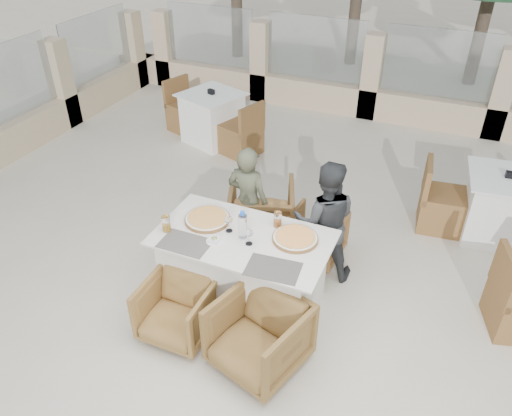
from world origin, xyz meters
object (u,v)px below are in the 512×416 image
at_px(beer_glass_left, 166,224).
at_px(armchair_near_right, 259,335).
at_px(armchair_far_left, 261,211).
at_px(wine_glass_near, 249,236).
at_px(diner_left, 248,202).
at_px(bg_table_b, 500,207).
at_px(water_bottle, 243,225).
at_px(bg_table_a, 212,118).
at_px(pizza_right, 295,237).
at_px(beer_glass_right, 278,219).
at_px(pizza_left, 207,218).
at_px(wine_glass_centre, 229,223).
at_px(dining_table, 243,269).
at_px(armchair_far_right, 316,236).
at_px(olive_dish, 214,240).
at_px(diner_right, 325,221).
at_px(armchair_near_left, 178,309).

xyz_separation_m(beer_glass_left, armchair_near_right, (1.12, -0.45, -0.52)).
bearing_deg(armchair_far_left, wine_glass_near, 86.30).
relative_size(diner_left, bg_table_b, 0.77).
height_order(water_bottle, bg_table_a, water_bottle).
distance_m(pizza_right, water_bottle, 0.49).
height_order(pizza_right, wine_glass_near, wine_glass_near).
relative_size(beer_glass_right, diner_left, 0.12).
xyz_separation_m(beer_glass_right, armchair_far_left, (-0.48, 0.75, -0.51)).
xyz_separation_m(pizza_left, pizza_right, (0.86, 0.05, -0.00)).
bearing_deg(wine_glass_centre, pizza_left, 165.53).
relative_size(pizza_right, wine_glass_near, 2.26).
height_order(pizza_left, diner_left, diner_left).
height_order(dining_table, armchair_far_right, dining_table).
relative_size(armchair_far_left, bg_table_a, 0.45).
xyz_separation_m(pizza_left, wine_glass_near, (0.51, -0.17, 0.06)).
xyz_separation_m(olive_dish, bg_table_b, (2.42, 2.27, -0.41)).
distance_m(wine_glass_near, diner_left, 0.92).
relative_size(pizza_left, water_bottle, 1.57).
bearing_deg(bg_table_b, beer_glass_right, -143.71).
height_order(dining_table, beer_glass_left, beer_glass_left).
bearing_deg(bg_table_a, water_bottle, -38.55).
relative_size(pizza_left, diner_right, 0.33).
height_order(armchair_near_right, diner_right, diner_right).
bearing_deg(beer_glass_left, armchair_near_left, -53.27).
height_order(wine_glass_centre, bg_table_a, wine_glass_centre).
distance_m(water_bottle, diner_right, 0.93).
relative_size(pizza_left, wine_glass_near, 2.36).
xyz_separation_m(beer_glass_right, bg_table_a, (-2.13, 2.72, -0.46)).
relative_size(armchair_far_left, bg_table_b, 0.45).
relative_size(wine_glass_near, armchair_far_left, 0.25).
relative_size(olive_dish, bg_table_a, 0.07).
bearing_deg(armchair_near_right, water_bottle, 141.01).
height_order(pizza_right, water_bottle, water_bottle).
distance_m(wine_glass_near, armchair_near_left, 0.92).
relative_size(pizza_right, bg_table_b, 0.25).
relative_size(dining_table, olive_dish, 14.55).
xyz_separation_m(wine_glass_centre, wine_glass_near, (0.25, -0.10, 0.00)).
distance_m(armchair_far_left, bg_table_a, 2.57).
xyz_separation_m(water_bottle, diner_right, (0.57, 0.68, -0.25)).
xyz_separation_m(pizza_left, wine_glass_centre, (0.26, -0.07, 0.06)).
bearing_deg(pizza_left, bg_table_b, 37.48).
distance_m(olive_dish, bg_table_b, 3.34).
bearing_deg(diner_right, beer_glass_left, 17.41).
xyz_separation_m(wine_glass_near, bg_table_b, (2.12, 2.18, -0.48)).
bearing_deg(wine_glass_near, bg_table_b, 45.90).
xyz_separation_m(armchair_near_left, bg_table_a, (-1.53, 3.62, 0.10)).
height_order(dining_table, diner_right, diner_right).
height_order(beer_glass_right, armchair_far_left, beer_glass_right).
height_order(beer_glass_left, olive_dish, beer_glass_left).
distance_m(armchair_near_left, bg_table_a, 3.93).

